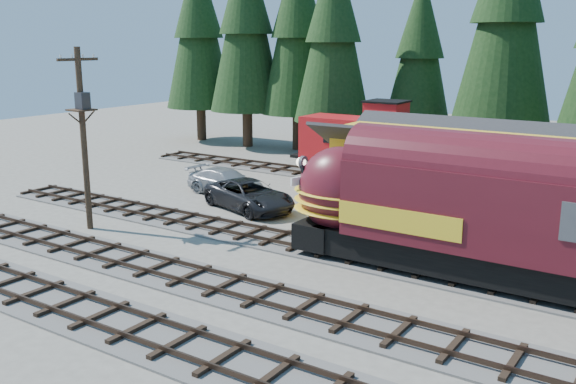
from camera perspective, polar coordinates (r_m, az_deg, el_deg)
The scene contains 8 objects.
ground at distance 24.25m, azimuth 5.25°, elevation -9.11°, with size 120.00×120.00×0.00m, color #6B665B.
track_spur at distance 43.98m, azimuth 5.03°, elevation 1.26°, with size 32.00×3.20×0.33m.
depot at distance 32.67m, azimuth 14.20°, elevation 1.87°, with size 12.80×7.00×5.30m.
locomotive at distance 25.75m, azimuth 16.02°, elevation -2.12°, with size 16.45×3.27×4.47m.
caboose at distance 42.60m, azimuth 7.51°, elevation 4.16°, with size 9.68×2.81×5.04m.
utility_pole at distance 32.78m, azimuth -17.74°, elevation 5.48°, with size 1.18×2.19×8.95m.
pickup_truck_a at distance 35.74m, azimuth -3.46°, elevation -0.27°, with size 2.76×5.98×1.66m, color black.
pickup_truck_b at distance 39.37m, azimuth -5.53°, elevation 0.89°, with size 2.19×5.38×1.56m, color #9EA1A6.
Camera 1 is at (10.55, -19.77, 9.26)m, focal length 40.00 mm.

